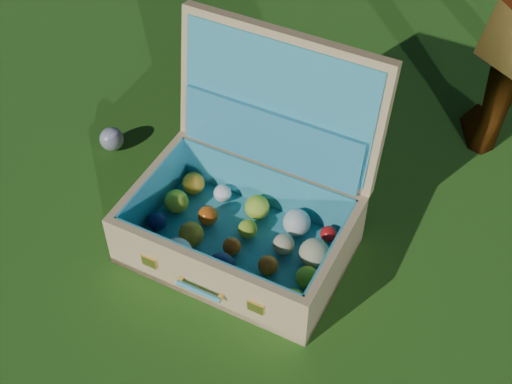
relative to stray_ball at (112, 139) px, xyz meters
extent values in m
plane|color=#215114|center=(0.53, 0.03, -0.04)|extent=(60.00, 60.00, 0.00)
sphere|color=teal|center=(0.00, 0.00, 0.00)|extent=(0.08, 0.08, 0.08)
cube|color=tan|center=(0.58, -0.07, -0.03)|extent=(0.65, 0.50, 0.02)
cube|color=tan|center=(0.62, -0.26, 0.05)|extent=(0.58, 0.14, 0.18)
cube|color=tan|center=(0.55, 0.11, 0.05)|extent=(0.58, 0.14, 0.18)
cube|color=tan|center=(0.31, -0.13, 0.05)|extent=(0.09, 0.35, 0.18)
cube|color=tan|center=(0.86, -0.02, 0.05)|extent=(0.09, 0.35, 0.18)
cube|color=teal|center=(0.58, -0.07, -0.01)|extent=(0.60, 0.45, 0.01)
cube|color=teal|center=(0.62, -0.24, 0.06)|extent=(0.53, 0.11, 0.15)
cube|color=teal|center=(0.55, 0.09, 0.06)|extent=(0.53, 0.11, 0.15)
cube|color=teal|center=(0.32, -0.13, 0.06)|extent=(0.08, 0.34, 0.15)
cube|color=teal|center=(0.85, -0.02, 0.06)|extent=(0.08, 0.34, 0.15)
cube|color=tan|center=(0.53, 0.17, 0.33)|extent=(0.60, 0.21, 0.39)
cube|color=teal|center=(0.54, 0.15, 0.33)|extent=(0.55, 0.17, 0.35)
cube|color=teal|center=(0.54, 0.12, 0.22)|extent=(0.52, 0.15, 0.17)
cube|color=#F2C659|center=(0.47, -0.30, 0.05)|extent=(0.04, 0.02, 0.03)
cube|color=#F2C659|center=(0.78, -0.24, 0.05)|extent=(0.04, 0.02, 0.03)
cylinder|color=teal|center=(0.63, -0.28, 0.04)|extent=(0.13, 0.04, 0.01)
cube|color=#F2C659|center=(0.57, -0.29, 0.04)|extent=(0.02, 0.02, 0.01)
cube|color=#F2C659|center=(0.68, -0.26, 0.04)|extent=(0.02, 0.02, 0.01)
sphere|color=red|center=(0.38, -0.23, 0.01)|extent=(0.05, 0.05, 0.05)
sphere|color=silver|center=(0.50, -0.23, 0.03)|extent=(0.09, 0.09, 0.09)
sphere|color=#0D1945|center=(0.62, -0.18, 0.03)|extent=(0.08, 0.08, 0.08)
sphere|color=#AFC830|center=(0.72, -0.18, 0.02)|extent=(0.07, 0.07, 0.07)
sphere|color=#AFC830|center=(0.83, -0.16, 0.03)|extent=(0.07, 0.07, 0.07)
sphere|color=#0D1945|center=(0.36, -0.17, 0.02)|extent=(0.06, 0.06, 0.06)
sphere|color=#C08519|center=(0.48, -0.15, 0.02)|extent=(0.07, 0.07, 0.07)
sphere|color=#DD5712|center=(0.59, -0.11, 0.01)|extent=(0.05, 0.05, 0.05)
sphere|color=#DD5712|center=(0.71, -0.10, 0.02)|extent=(0.05, 0.05, 0.05)
sphere|color=#AFC830|center=(0.81, -0.06, 0.02)|extent=(0.06, 0.06, 0.06)
sphere|color=#AFC830|center=(0.36, -0.08, 0.02)|extent=(0.07, 0.07, 0.07)
sphere|color=#DD5712|center=(0.46, -0.06, 0.02)|extent=(0.06, 0.06, 0.06)
sphere|color=#AFC830|center=(0.58, -0.03, 0.02)|extent=(0.05, 0.05, 0.05)
sphere|color=beige|center=(0.70, -0.01, 0.02)|extent=(0.06, 0.06, 0.06)
sphere|color=beige|center=(0.78, 0.00, 0.03)|extent=(0.08, 0.08, 0.08)
sphere|color=#C08519|center=(0.35, 0.00, 0.02)|extent=(0.07, 0.07, 0.07)
sphere|color=silver|center=(0.44, 0.03, 0.02)|extent=(0.05, 0.05, 0.05)
sphere|color=#AFC830|center=(0.56, 0.04, 0.02)|extent=(0.07, 0.07, 0.07)
sphere|color=silver|center=(0.68, 0.07, 0.03)|extent=(0.08, 0.08, 0.08)
sphere|color=red|center=(0.77, 0.10, 0.01)|extent=(0.05, 0.05, 0.05)
camera|label=1|loc=(1.40, -1.02, 1.53)|focal=50.00mm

